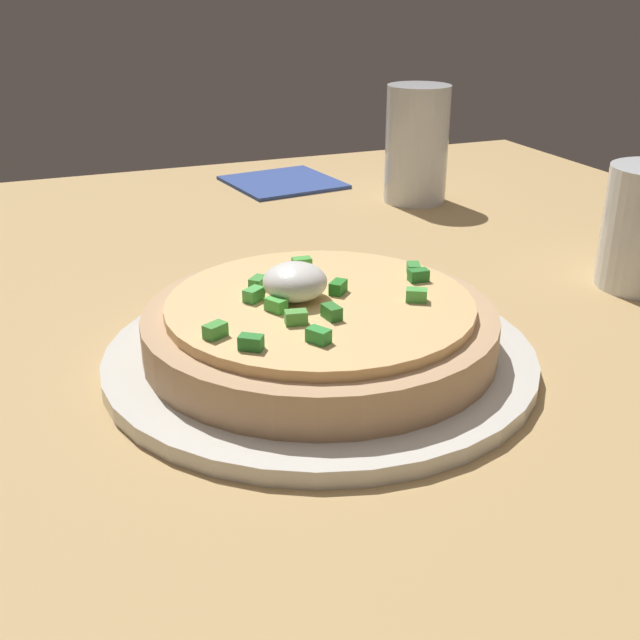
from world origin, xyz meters
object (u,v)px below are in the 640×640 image
object	(u,v)px
plate	(320,356)
pizza	(319,325)
napkin	(283,182)
cup_near	(416,151)

from	to	relation	value
plate	pizza	world-z (taller)	pizza
pizza	napkin	world-z (taller)	pizza
pizza	cup_near	distance (cm)	40.75
cup_near	pizza	bearing A→B (deg)	-36.57
cup_near	napkin	size ratio (longest dim) A/B	1.04
plate	pizza	xyz separation A→B (cm)	(-0.01, -0.03, 2.20)
plate	pizza	size ratio (longest dim) A/B	1.23
napkin	cup_near	bearing A→B (deg)	41.06
plate	cup_near	distance (cm)	40.94
cup_near	napkin	world-z (taller)	cup_near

